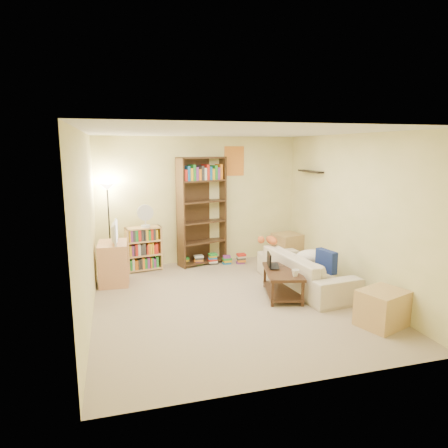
# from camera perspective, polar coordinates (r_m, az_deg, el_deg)

# --- Properties ---
(room) EXTENTS (4.50, 4.54, 2.52)m
(room) POSITION_cam_1_polar(r_m,az_deg,el_deg) (5.76, 1.10, 4.24)
(room) COLOR tan
(room) RESTS_ON ground
(sofa) EXTENTS (2.16, 1.20, 0.58)m
(sofa) POSITION_cam_1_polar(r_m,az_deg,el_deg) (6.78, 11.49, -6.50)
(sofa) COLOR beige
(sofa) RESTS_ON ground
(navy_pillow) EXTENTS (0.19, 0.40, 0.34)m
(navy_pillow) POSITION_cam_1_polar(r_m,az_deg,el_deg) (6.42, 14.40, -5.15)
(navy_pillow) COLOR navy
(navy_pillow) RESTS_ON sofa
(cream_blanket) EXTENTS (0.54, 0.38, 0.23)m
(cream_blanket) POSITION_cam_1_polar(r_m,az_deg,el_deg) (6.83, 12.35, -4.57)
(cream_blanket) COLOR white
(cream_blanket) RESTS_ON sofa
(tabby_cat) EXTENTS (0.46, 0.20, 0.16)m
(tabby_cat) POSITION_cam_1_polar(r_m,az_deg,el_deg) (7.18, 6.56, -2.30)
(tabby_cat) COLOR #CF5F2B
(tabby_cat) RESTS_ON sofa
(coffee_table) EXTENTS (0.73, 1.04, 0.42)m
(coffee_table) POSITION_cam_1_polar(r_m,az_deg,el_deg) (6.32, 8.38, -7.86)
(coffee_table) COLOR #482C1B
(coffee_table) RESTS_ON ground
(laptop) EXTENTS (0.50, 0.44, 0.03)m
(laptop) POSITION_cam_1_polar(r_m,az_deg,el_deg) (6.42, 7.65, -6.02)
(laptop) COLOR black
(laptop) RESTS_ON coffee_table
(laptop_screen) EXTENTS (0.09, 0.31, 0.21)m
(laptop_screen) POSITION_cam_1_polar(r_m,az_deg,el_deg) (6.37, 6.46, -5.09)
(laptop_screen) COLOR white
(laptop_screen) RESTS_ON laptop
(mug) EXTENTS (0.14, 0.14, 0.10)m
(mug) POSITION_cam_1_polar(r_m,az_deg,el_deg) (6.01, 10.14, -6.90)
(mug) COLOR white
(mug) RESTS_ON coffee_table
(tv_remote) EXTENTS (0.06, 0.17, 0.02)m
(tv_remote) POSITION_cam_1_polar(r_m,az_deg,el_deg) (6.59, 8.84, -5.65)
(tv_remote) COLOR black
(tv_remote) RESTS_ON coffee_table
(tv_stand) EXTENTS (0.50, 0.68, 0.71)m
(tv_stand) POSITION_cam_1_polar(r_m,az_deg,el_deg) (7.07, -15.52, -5.39)
(tv_stand) COLOR tan
(tv_stand) RESTS_ON ground
(television) EXTENTS (0.64, 0.13, 0.36)m
(television) POSITION_cam_1_polar(r_m,az_deg,el_deg) (6.94, -15.74, -1.14)
(television) COLOR black
(television) RESTS_ON tv_stand
(tall_bookshelf) EXTENTS (1.00, 0.57, 2.11)m
(tall_bookshelf) POSITION_cam_1_polar(r_m,az_deg,el_deg) (7.80, -3.18, 2.21)
(tall_bookshelf) COLOR #48311B
(tall_bookshelf) RESTS_ON ground
(short_bookshelf) EXTENTS (0.68, 0.36, 0.83)m
(short_bookshelf) POSITION_cam_1_polar(r_m,az_deg,el_deg) (7.65, -11.38, -3.50)
(short_bookshelf) COLOR tan
(short_bookshelf) RESTS_ON ground
(desk_fan) EXTENTS (0.30, 0.17, 0.43)m
(desk_fan) POSITION_cam_1_polar(r_m,az_deg,el_deg) (7.48, -11.18, 1.27)
(desk_fan) COLOR silver
(desk_fan) RESTS_ON short_bookshelf
(floor_lamp) EXTENTS (0.28, 0.28, 1.65)m
(floor_lamp) POSITION_cam_1_polar(r_m,az_deg,el_deg) (7.59, -16.25, 3.09)
(floor_lamp) COLOR black
(floor_lamp) RESTS_ON ground
(side_table) EXTENTS (0.60, 0.60, 0.57)m
(side_table) POSITION_cam_1_polar(r_m,az_deg,el_deg) (8.24, 9.05, -3.34)
(side_table) COLOR tan
(side_table) RESTS_ON ground
(end_cabinet) EXTENTS (0.70, 0.64, 0.48)m
(end_cabinet) POSITION_cam_1_polar(r_m,az_deg,el_deg) (5.67, 21.65, -11.12)
(end_cabinet) COLOR #DEB66C
(end_cabinet) RESTS_ON ground
(book_stacks) EXTENTS (1.29, 0.34, 0.22)m
(book_stacks) POSITION_cam_1_polar(r_m,az_deg,el_deg) (7.96, -1.42, -5.11)
(book_stacks) COLOR red
(book_stacks) RESTS_ON ground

